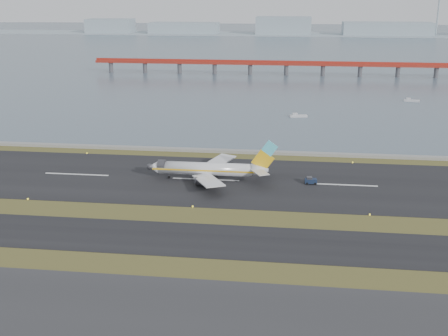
# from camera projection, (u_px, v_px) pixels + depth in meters

# --- Properties ---
(ground) EXTENTS (1000.00, 1000.00, 0.00)m
(ground) POSITION_uv_depth(u_px,v_px,m) (187.00, 218.00, 138.50)
(ground) COLOR #354318
(ground) RESTS_ON ground
(taxiway_strip) EXTENTS (1000.00, 18.00, 0.10)m
(taxiway_strip) POSITION_uv_depth(u_px,v_px,m) (178.00, 239.00, 127.13)
(taxiway_strip) COLOR black
(taxiway_strip) RESTS_ON ground
(runway_strip) EXTENTS (1000.00, 45.00, 0.10)m
(runway_strip) POSITION_uv_depth(u_px,v_px,m) (206.00, 180.00, 166.87)
(runway_strip) COLOR black
(runway_strip) RESTS_ON ground
(seawall) EXTENTS (1000.00, 2.50, 1.00)m
(seawall) POSITION_uv_depth(u_px,v_px,m) (219.00, 151.00, 195.12)
(seawall) COLOR gray
(seawall) RESTS_ON ground
(bay_water) EXTENTS (1400.00, 800.00, 1.30)m
(bay_water) POSITION_uv_depth(u_px,v_px,m) (270.00, 46.00, 573.77)
(bay_water) COLOR #455463
(bay_water) RESTS_ON ground
(red_pier) EXTENTS (260.00, 5.00, 10.20)m
(red_pier) POSITION_uv_depth(u_px,v_px,m) (286.00, 64.00, 370.53)
(red_pier) COLOR #9F271B
(red_pier) RESTS_ON ground
(far_shoreline) EXTENTS (1400.00, 80.00, 60.50)m
(far_shoreline) POSITION_uv_depth(u_px,v_px,m) (286.00, 29.00, 721.75)
(far_shoreline) COLOR #92A3AC
(far_shoreline) RESTS_ON ground
(airliner) EXTENTS (38.52, 32.89, 12.80)m
(airliner) POSITION_uv_depth(u_px,v_px,m) (210.00, 169.00, 165.48)
(airliner) COLOR silver
(airliner) RESTS_ON ground
(pushback_tug) EXTENTS (3.56, 2.29, 2.18)m
(pushback_tug) POSITION_uv_depth(u_px,v_px,m) (311.00, 181.00, 162.85)
(pushback_tug) COLOR #15223C
(pushback_tug) RESTS_ON ground
(workboat_near) EXTENTS (8.09, 4.06, 1.88)m
(workboat_near) POSITION_uv_depth(u_px,v_px,m) (298.00, 116.00, 249.33)
(workboat_near) COLOR silver
(workboat_near) RESTS_ON ground
(workboat_far) EXTENTS (7.83, 3.59, 1.83)m
(workboat_far) POSITION_uv_depth(u_px,v_px,m) (411.00, 100.00, 284.23)
(workboat_far) COLOR silver
(workboat_far) RESTS_ON ground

